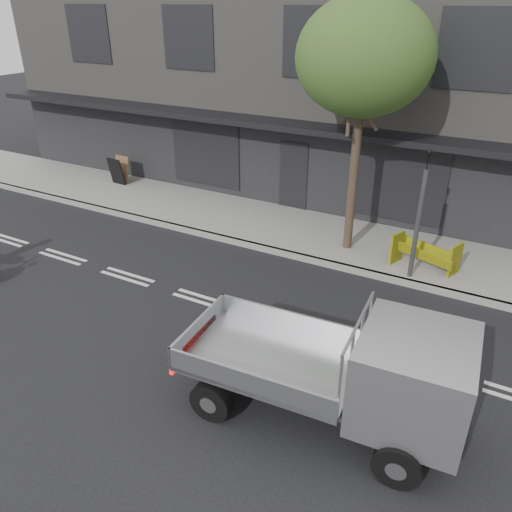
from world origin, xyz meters
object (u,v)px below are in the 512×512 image
at_px(traffic_light_pole, 418,223).
at_px(flatbed_ute, 384,376).
at_px(street_tree, 364,58).
at_px(construction_barrier, 423,257).
at_px(sandwich_board, 116,172).

bearing_deg(traffic_light_pole, flatbed_ute, -82.40).
distance_m(street_tree, flatbed_ute, 7.97).
distance_m(flatbed_ute, construction_barrier, 5.86).
relative_size(street_tree, traffic_light_pole, 1.93).
bearing_deg(traffic_light_pole, street_tree, 156.97).
bearing_deg(traffic_light_pole, construction_barrier, 58.61).
bearing_deg(sandwich_board, street_tree, -2.17).
distance_m(construction_barrier, sandwich_board, 11.96).
relative_size(traffic_light_pole, construction_barrier, 2.17).
height_order(street_tree, sandwich_board, street_tree).
bearing_deg(street_tree, construction_barrier, -12.66).
distance_m(traffic_light_pole, construction_barrier, 1.13).
bearing_deg(construction_barrier, flatbed_ute, -84.96).
distance_m(traffic_light_pole, flatbed_ute, 5.52).
distance_m(street_tree, traffic_light_pole, 4.23).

